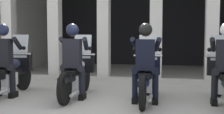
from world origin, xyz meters
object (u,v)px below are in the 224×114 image
object	(u,v)px
police_officer_center_right	(145,56)
police_officer_far_left	(4,54)
motorcycle_center_left	(77,74)
police_officer_center_left	(73,55)
motorcycle_far_right	(223,78)
motorcycle_far_left	(11,73)
motorcycle_center_right	(147,76)

from	to	relation	value
police_officer_center_right	police_officer_far_left	bearing A→B (deg)	167.26
police_officer_far_left	police_officer_center_right	distance (m)	3.04
police_officer_center_right	motorcycle_center_left	bearing A→B (deg)	153.03
motorcycle_center_left	police_officer_center_right	distance (m)	1.63
police_officer_center_left	motorcycle_far_right	world-z (taller)	police_officer_center_left
police_officer_far_left	motorcycle_center_left	distance (m)	1.63
police_officer_center_left	motorcycle_far_left	bearing A→B (deg)	160.26
police_officer_center_left	motorcycle_far_right	distance (m)	3.09
police_officer_far_left	motorcycle_center_right	bearing A→B (deg)	-4.53
police_officer_far_left	police_officer_center_right	xyz separation A→B (m)	(3.04, -0.01, 0.00)
motorcycle_far_left	police_officer_center_right	world-z (taller)	police_officer_center_right
police_officer_center_left	motorcycle_center_right	bearing A→B (deg)	-6.09
police_officer_center_left	police_officer_center_right	xyz separation A→B (m)	(1.52, -0.11, 0.00)
motorcycle_far_left	police_officer_far_left	bearing A→B (deg)	-99.98
police_officer_center_right	motorcycle_far_right	world-z (taller)	police_officer_center_right
motorcycle_far_left	motorcycle_far_right	distance (m)	4.56
police_officer_center_left	police_officer_center_right	bearing A→B (deg)	-16.74
motorcycle_center_left	motorcycle_center_right	size ratio (longest dim) A/B	1.00
motorcycle_center_left	motorcycle_center_right	distance (m)	1.52
police_officer_far_left	police_officer_center_left	size ratio (longest dim) A/B	1.00
motorcycle_far_left	police_officer_center_left	world-z (taller)	police_officer_center_left
motorcycle_center_left	motorcycle_far_right	xyz separation A→B (m)	(3.04, 0.02, 0.00)
police_officer_far_left	motorcycle_center_left	xyz separation A→B (m)	(1.52, 0.38, -0.44)
motorcycle_far_left	police_officer_center_right	size ratio (longest dim) A/B	1.29
police_officer_center_left	motorcycle_center_left	bearing A→B (deg)	76.97
police_officer_center_left	motorcycle_center_right	xyz separation A→B (m)	(1.52, 0.18, -0.44)
police_officer_far_left	motorcycle_center_left	world-z (taller)	police_officer_far_left
police_officer_center_left	motorcycle_center_right	size ratio (longest dim) A/B	0.78
motorcycle_far_left	motorcycle_far_right	size ratio (longest dim) A/B	1.00
police_officer_far_left	motorcycle_center_right	world-z (taller)	police_officer_far_left
motorcycle_far_left	motorcycle_center_left	size ratio (longest dim) A/B	1.00
motorcycle_far_right	police_officer_center_right	bearing A→B (deg)	-178.59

